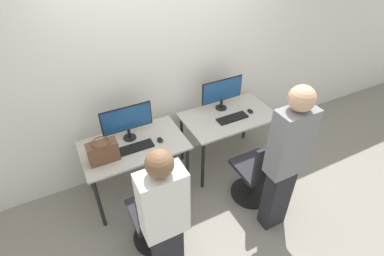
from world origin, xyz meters
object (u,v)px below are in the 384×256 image
monitor_left (127,120)px  keyboard_right (232,118)px  monitor_right (222,92)px  handbag (103,152)px  mouse_right (250,111)px  person_left (165,219)px  office_chair_right (257,174)px  person_right (286,159)px  office_chair_left (156,218)px  keyboard_left (135,148)px  mouse_left (160,140)px

monitor_left → keyboard_right: 1.26m
monitor_right → handbag: (-1.55, -0.28, -0.12)m
monitor_right → mouse_right: bearing=-41.1°
mouse_right → person_left: bearing=-146.8°
mouse_right → office_chair_right: 0.81m
keyboard_right → handbag: 1.56m
monitor_left → handbag: size_ratio=1.84×
person_right → handbag: 1.77m
office_chair_left → handbag: handbag is taller
monitor_left → person_right: 1.66m
office_chair_left → mouse_right: bearing=23.4°
person_left → handbag: 1.03m
keyboard_left → mouse_left: bearing=-1.3°
office_chair_left → mouse_right: 1.74m
office_chair_left → handbag: 0.84m
mouse_right → handbag: (-1.83, -0.04, 0.10)m
mouse_right → mouse_left: bearing=-179.4°
mouse_left → office_chair_left: 0.83m
office_chair_right → person_right: person_right is taller
keyboard_right → person_right: 1.01m
office_chair_left → office_chair_right: same height
person_right → office_chair_right: bearing=84.5°
handbag → mouse_left: bearing=2.3°
person_left → keyboard_right: (1.31, 1.02, -0.09)m
person_left → mouse_right: person_left is taller
person_right → keyboard_right: bearing=85.7°
mouse_left → person_right: 1.33m
monitor_right → handbag: bearing=-169.8°
handbag → mouse_right: bearing=1.2°
keyboard_left → mouse_left: mouse_left is taller
mouse_right → monitor_right: bearing=138.9°
person_left → handbag: bearing=103.5°
handbag → keyboard_left: bearing=5.4°
keyboard_left → person_left: size_ratio=0.25×
keyboard_left → monitor_left: bearing=90.0°
mouse_left → office_chair_left: office_chair_left is taller
monitor_left → office_chair_left: (-0.06, -0.86, -0.60)m
keyboard_right → office_chair_right: (-0.04, -0.63, -0.37)m
monitor_left → mouse_right: monitor_left is taller
office_chair_left → person_left: person_left is taller
keyboard_right → keyboard_left: bearing=179.4°
person_right → handbag: bearing=146.6°
office_chair_right → person_right: size_ratio=0.54×
monitor_left → keyboard_right: monitor_left is taller
person_right → person_left: bearing=-178.8°
office_chair_left → office_chair_right: size_ratio=1.00×
mouse_left → person_left: 1.10m
keyboard_left → mouse_left: (0.28, -0.01, 0.01)m
mouse_left → monitor_right: monitor_right is taller
monitor_right → mouse_right: monitor_right is taller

